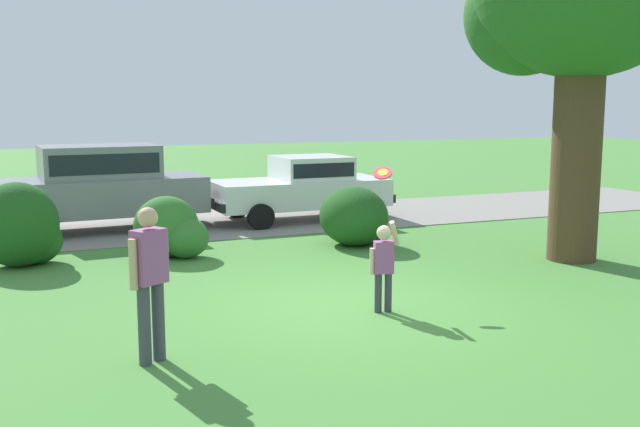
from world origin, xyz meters
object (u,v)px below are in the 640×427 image
child_thrower (384,261)px  frisbee (383,173)px  parked_sedan (303,186)px  adult_onlooker (150,276)px  parked_suv (100,183)px

child_thrower → frisbee: 1.53m
parked_sedan → adult_onlooker: bearing=-120.5°
parked_sedan → frisbee: size_ratio=14.13×
parked_suv → adult_onlooker: bearing=-92.6°
parked_sedan → frisbee: (-1.40, -6.95, 0.97)m
parked_sedan → frisbee: 7.15m
parked_sedan → child_thrower: parked_sedan is taller
adult_onlooker → frisbee: bearing=25.0°
child_thrower → adult_onlooker: 3.38m
child_thrower → frisbee: (0.46, 0.95, 1.10)m
parked_sedan → frisbee: bearing=-101.4°
parked_suv → child_thrower: bearing=-70.6°
parked_sedan → adult_onlooker: size_ratio=2.54×
frisbee → child_thrower: bearing=-115.8°
parked_sedan → child_thrower: size_ratio=3.44×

